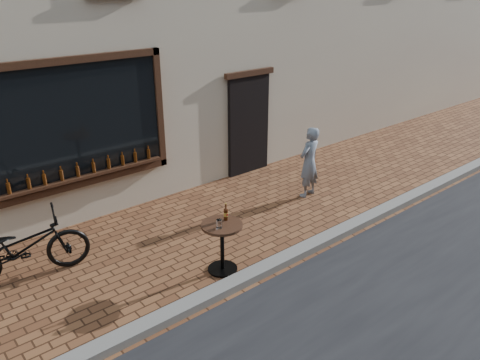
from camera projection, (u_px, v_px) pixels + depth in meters
ground at (299, 265)px, 7.28m from camera, size 90.00×90.00×0.00m
kerb at (290, 256)px, 7.40m from camera, size 90.00×0.25×0.12m
cargo_bicycle at (19, 247)px, 6.81m from camera, size 2.29×1.06×1.05m
bistro_table at (222, 237)px, 6.95m from camera, size 0.62×0.62×1.06m
pedestrian at (309, 162)px, 9.36m from camera, size 0.58×0.42×1.45m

